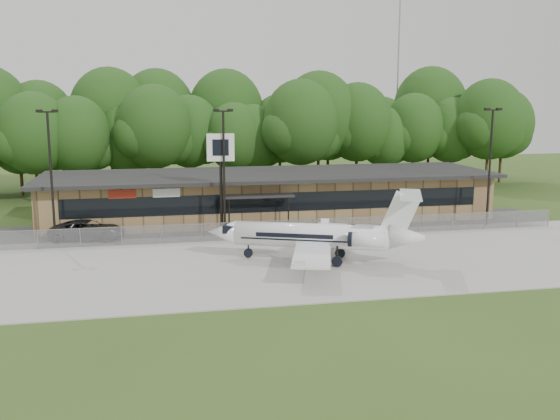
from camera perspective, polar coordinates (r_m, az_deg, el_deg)
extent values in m
plane|color=#374D1B|center=(35.78, 6.08, -7.87)|extent=(160.00, 160.00, 0.00)
cube|color=#9E9B93|center=(43.14, 2.89, -4.61)|extent=(64.00, 18.00, 0.08)
cube|color=#383835|center=(54.06, -0.13, -1.56)|extent=(50.00, 9.00, 0.06)
cube|color=olive|center=(58.05, -1.00, 1.23)|extent=(40.00, 10.00, 4.00)
cube|color=black|center=(53.14, -0.02, 0.72)|extent=(36.00, 0.08, 1.60)
cube|color=black|center=(57.27, -0.92, 3.28)|extent=(41.00, 11.50, 0.30)
cube|color=black|center=(52.11, -2.05, 1.31)|extent=(6.00, 1.60, 0.20)
cube|color=#9F2513|center=(51.98, -14.21, 1.42)|extent=(2.20, 0.06, 0.70)
cube|color=silver|center=(51.92, -10.35, 1.56)|extent=(2.20, 0.06, 0.70)
cube|color=gray|center=(49.60, 0.89, -1.79)|extent=(46.00, 0.03, 1.50)
cube|color=gray|center=(49.45, 0.90, -0.94)|extent=(46.00, 0.04, 0.04)
cylinder|color=gray|center=(86.68, 10.68, 11.00)|extent=(0.20, 0.20, 25.00)
cylinder|color=black|center=(49.85, -20.16, 2.60)|extent=(0.18, 0.18, 10.00)
cube|color=black|center=(49.49, -20.53, 8.40)|extent=(1.20, 0.12, 0.12)
cube|color=black|center=(49.57, -21.17, 8.44)|extent=(0.45, 0.30, 0.22)
cube|color=black|center=(49.40, -19.90, 8.52)|extent=(0.45, 0.30, 0.22)
cylinder|color=black|center=(49.56, -5.13, 3.15)|extent=(0.18, 0.18, 10.00)
cube|color=black|center=(49.20, -5.23, 8.99)|extent=(1.20, 0.12, 0.12)
cube|color=black|center=(49.14, -5.87, 9.06)|extent=(0.45, 0.30, 0.22)
cube|color=black|center=(49.26, -4.58, 9.08)|extent=(0.45, 0.30, 0.22)
cylinder|color=black|center=(56.87, 18.61, 3.56)|extent=(0.18, 0.18, 10.00)
cube|color=black|center=(56.55, 18.91, 8.65)|extent=(1.20, 0.12, 0.12)
cube|color=black|center=(56.27, 18.42, 8.74)|extent=(0.45, 0.30, 0.22)
cube|color=black|center=(56.83, 19.40, 8.69)|extent=(0.45, 0.30, 0.22)
cylinder|color=white|center=(42.37, 2.87, -2.46)|extent=(10.34, 5.48, 1.68)
cone|color=white|center=(43.63, -5.34, -2.12)|extent=(2.57, 2.34, 1.68)
cone|color=white|center=(41.99, 11.55, -2.55)|extent=(2.76, 2.42, 1.68)
cube|color=white|center=(39.08, 2.95, -4.26)|extent=(4.49, 6.69, 0.13)
cube|color=white|center=(45.76, 4.10, -2.12)|extent=(4.49, 6.69, 0.13)
cylinder|color=white|center=(40.74, 7.90, -2.83)|extent=(2.49, 1.74, 0.94)
cylinder|color=white|center=(43.29, 8.06, -2.06)|extent=(2.49, 1.74, 0.94)
cube|color=white|center=(41.68, 10.91, -0.49)|extent=(2.44, 1.10, 3.15)
cube|color=white|center=(41.47, 11.84, 1.26)|extent=(3.07, 4.98, 0.10)
cube|color=black|center=(43.37, -4.41, -1.78)|extent=(1.44, 1.56, 0.52)
cube|color=black|center=(42.50, 5.38, -4.41)|extent=(1.72, 2.64, 0.73)
cylinder|color=black|center=(43.48, -2.91, -4.04)|extent=(0.82, 0.82, 0.23)
imported|color=#303133|center=(51.30, -17.17, -1.79)|extent=(6.14, 3.64, 1.60)
cylinder|color=black|center=(49.97, -5.40, 1.99)|extent=(0.25, 0.25, 7.91)
cube|color=silver|center=(49.61, -5.46, 5.72)|extent=(2.18, 0.33, 2.17)
cube|color=black|center=(49.48, -5.45, 5.71)|extent=(1.29, 0.09, 1.28)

